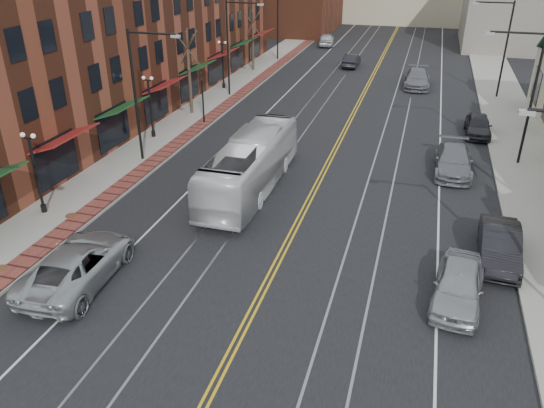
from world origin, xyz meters
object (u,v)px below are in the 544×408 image
Objects in this scene: parked_car_c at (453,161)px; parked_car_d at (478,125)px; transit_bus at (251,164)px; parked_car_b at (499,245)px; parked_car_a at (458,285)px; parked_suv at (78,264)px.

parked_car_d is (1.80, 7.52, -0.02)m from parked_car_c.
parked_car_c reaches higher than parked_car_d.
transit_bus is at bearing -152.64° from parked_car_c.
parked_car_d is (12.78, 13.28, -0.80)m from transit_bus.
transit_bus reaches higher than parked_car_b.
parked_car_a is at bearing -90.36° from parked_car_c.
transit_bus is 2.44× the size of parked_car_a.
parked_car_c is (0.00, 13.32, -0.01)m from parked_car_a.
parked_suv is (-4.02, -10.49, -0.70)m from transit_bus.
parked_car_a is 0.87× the size of parked_car_c.
transit_bus is at bearing 151.88° from parked_car_a.
parked_car_b reaches higher than parked_car_c.
parked_suv is 1.30× the size of parked_car_b.
parked_suv is 15.29m from parked_car_a.
parked_suv is 1.34× the size of parked_car_a.
parked_car_a reaches higher than parked_car_d.
parked_car_d is at bearing 76.17° from parked_car_c.
parked_car_a is (15.00, 2.94, -0.07)m from parked_suv.
parked_car_d is at bearing 92.35° from parked_car_b.
parked_car_c is (10.98, 5.77, -0.78)m from transit_bus.
parked_car_a is 0.97× the size of parked_car_b.
parked_suv is at bearing 69.25° from transit_bus.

